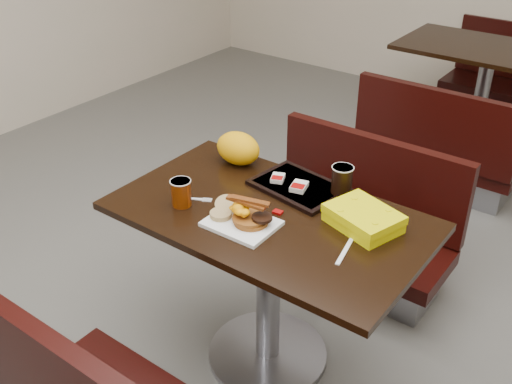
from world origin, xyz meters
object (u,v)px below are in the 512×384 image
Objects in this scene: bench_far_n at (510,75)px; platter at (242,224)px; bench_near_n at (351,218)px; knife at (345,250)px; pancake_stack at (251,220)px; hashbrown_sleeve_left at (278,178)px; coffee_cup_far at (342,180)px; hashbrown_sleeve_right at (299,187)px; table_far at (481,100)px; paper_bag at (238,148)px; bench_far_s at (443,135)px; coffee_cup_near at (181,193)px; fork at (190,199)px; clamshell at (363,218)px; table_near at (268,290)px; tray at (298,186)px.

bench_far_n is 3.45m from platter.
bench_near_n is 5.47× the size of knife.
hashbrown_sleeve_left is at bearing 107.66° from pancake_stack.
hashbrown_sleeve_right is at bearing -152.50° from coffee_cup_far.
paper_bag is (-0.35, -2.35, 0.45)m from table_far.
bench_far_s is 2.06m from pancake_stack.
coffee_cup_near is at bearing -172.44° from pancake_stack.
fork is (-0.28, 0.03, -0.01)m from platter.
pancake_stack is (-0.00, -3.41, 0.42)m from bench_far_n.
coffee_cup_far is at bearing -70.13° from bench_near_n.
fork is (-0.31, -3.40, 0.39)m from bench_far_n.
hashbrown_sleeve_left is at bearing -93.48° from bench_far_s.
hashbrown_sleeve_right is (0.31, 0.35, -0.03)m from coffee_cup_near.
knife is 0.52m from hashbrown_sleeve_left.
clamshell reaches higher than bench_far_s.
bench_far_n is 3.07m from coffee_cup_far.
coffee_cup_near is at bearing -116.04° from fork.
bench_far_n is 7.87× the size of pancake_stack.
table_near is at bearing -90.00° from table_far.
table_near is 3.34× the size of tray.
knife is at bearing -49.03° from hashbrown_sleeve_right.
coffee_cup_far is (0.19, 0.40, 0.07)m from platter.
bench_far_s is 7.45× the size of fork.
platter is at bearing -90.55° from bench_far_n.
hashbrown_sleeve_right reaches higher than hashbrown_sleeve_left.
hashbrown_sleeve_right is 0.39× the size of paper_bag.
paper_bag is at bearing -98.42° from table_far.
paper_bag is (-0.31, 0.38, 0.06)m from platter.
platter is (-0.03, -0.83, 0.40)m from bench_near_n.
table_near is at bearing -141.11° from clamshell.
bench_far_s is at bearing 117.74° from clamshell.
clamshell is 0.69m from paper_bag.
bench_near_n is 3.95× the size of clamshell.
table_near is 1.20× the size of bench_far_s.
fork reaches higher than table_far.
hashbrown_sleeve_right is at bearing -89.79° from bench_far_s.
coffee_cup_far is at bearing -84.58° from bench_far_s.
bench_near_n is at bearing 89.84° from pancake_stack.
pancake_stack is 1.61× the size of hashbrown_sleeve_right.
hashbrown_sleeve_right is at bearing -9.38° from paper_bag.
bench_far_s is 1.75m from hashbrown_sleeve_left.
coffee_cup_far reaches higher than bench_near_n.
bench_far_s is 12.67× the size of hashbrown_sleeve_right.
coffee_cup_near is 0.41m from hashbrown_sleeve_left.
coffee_cup_near is 0.70m from clamshell.
hashbrown_sleeve_right reaches higher than table_near.
clamshell is at bearing 24.06° from coffee_cup_near.
coffee_cup_near is at bearing -109.80° from bench_near_n.
coffee_cup_far is at bearing -87.08° from bench_far_n.
platter is 0.70× the size of tray.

